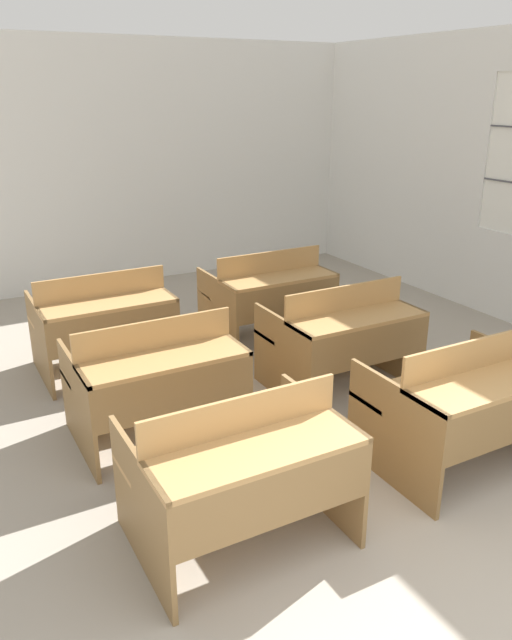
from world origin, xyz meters
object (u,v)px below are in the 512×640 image
(bench_front_left, at_px, (241,467))
(bench_second_right, at_px, (342,335))
(bench_third_left, at_px, (104,320))
(bench_third_right, at_px, (269,294))
(bench_front_right, at_px, (464,401))
(bench_second_left, at_px, (156,377))

(bench_front_left, distance_m, bench_second_right, 1.99)
(bench_third_left, distance_m, bench_third_right, 1.58)
(bench_front_right, distance_m, bench_third_left, 2.95)
(bench_second_right, bearing_deg, bench_front_right, -89.35)
(bench_second_right, relative_size, bench_third_right, 1.00)
(bench_front_left, height_order, bench_third_right, same)
(bench_third_left, bearing_deg, bench_second_right, -38.23)
(bench_front_left, xyz_separation_m, bench_second_right, (1.55, 1.25, 0.00))
(bench_front_right, bearing_deg, bench_front_left, 179.46)
(bench_front_left, xyz_separation_m, bench_third_left, (-0.02, 2.48, 0.00))
(bench_second_left, height_order, bench_third_left, same)
(bench_front_left, xyz_separation_m, bench_third_right, (1.56, 2.45, 0.00))
(bench_front_right, bearing_deg, bench_second_left, 141.64)
(bench_front_left, height_order, bench_third_left, same)
(bench_front_left, bearing_deg, bench_third_left, 90.40)
(bench_third_left, relative_size, bench_third_right, 1.00)
(bench_front_right, xyz_separation_m, bench_second_left, (-1.57, 1.24, 0.00))
(bench_second_right, distance_m, bench_third_left, 1.99)
(bench_second_left, xyz_separation_m, bench_third_right, (1.57, 1.22, 0.00))
(bench_third_left, height_order, bench_third_right, same)
(bench_second_left, height_order, bench_third_right, same)
(bench_front_left, xyz_separation_m, bench_second_left, (-0.01, 1.23, 0.00))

